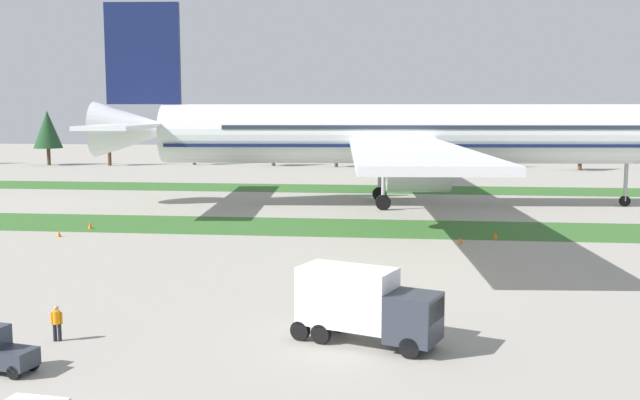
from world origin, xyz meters
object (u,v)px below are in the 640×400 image
Objects in this scene: baggage_tug at (4,354)px; airliner at (401,134)px; taxiway_marker_1 at (460,241)px; ground_crew_marshaller at (57,322)px; taxiway_marker_2 at (59,234)px; taxiway_marker_3 at (90,225)px; catering_truck at (365,303)px; taxiway_marker_0 at (495,236)px.

airliner is at bearing 175.52° from baggage_tug.
ground_crew_marshaller is at bearing -126.71° from taxiway_marker_1.
taxiway_marker_1 is at bearing 7.05° from airliner.
baggage_tug reaches higher than taxiway_marker_2.
baggage_tug is 5.35× the size of taxiway_marker_2.
taxiway_marker_2 is 4.54m from taxiway_marker_3.
catering_truck is 11.10× the size of taxiway_marker_3.
taxiway_marker_0 is at bearing 5.11° from taxiway_marker_2.
airliner is at bearing 39.89° from taxiway_marker_2.
taxiway_marker_3 reaches higher than taxiway_marker_2.
taxiway_marker_0 is at bearing -176.94° from catering_truck.
baggage_tug is 38.41m from taxiway_marker_3.
baggage_tug is 5.18× the size of taxiway_marker_0.
taxiway_marker_1 is at bearing -172.45° from catering_truck.
taxiway_marker_2 is at bearing -101.10° from taxiway_marker_3.
airliner is 160.33× the size of taxiway_marker_0.
baggage_tug reaches higher than ground_crew_marshaller.
ground_crew_marshaller is 3.32× the size of taxiway_marker_2.
taxiway_marker_1 is 1.05× the size of taxiway_marker_2.
baggage_tug is at bearing -71.33° from taxiway_marker_3.
airliner is 59.21m from baggage_tug.
ground_crew_marshaller reaches higher than taxiway_marker_2.
taxiway_marker_1 is (-3.17, -2.81, 0.00)m from taxiway_marker_0.
catering_truck reaches higher than taxiway_marker_1.
taxiway_marker_0 reaches higher than taxiway_marker_2.
baggage_tug reaches higher than taxiway_marker_1.
baggage_tug is (-16.20, -56.47, -7.42)m from airliner.
catering_truck reaches higher than ground_crew_marshaller.
ground_crew_marshaller is 34.48m from taxiway_marker_3.
taxiway_marker_3 is at bearing 101.30° from ground_crew_marshaller.
airliner is 165.42× the size of taxiway_marker_2.
catering_truck is at bearing 122.22° from baggage_tug.
ground_crew_marshaller is at bearing -68.64° from taxiway_marker_3.
ground_crew_marshaller is 39.34m from taxiway_marker_0.
taxiway_marker_0 is 4.24m from taxiway_marker_1.
catering_truck is 13.28× the size of taxiway_marker_1.
airliner reaches higher than taxiway_marker_2.
catering_truck is (14.91, 5.63, 1.14)m from baggage_tug.
catering_truck is 41.09m from taxiway_marker_3.
taxiway_marker_0 is 1.03× the size of taxiway_marker_2.
ground_crew_marshaller is (-15.93, -52.19, -7.29)m from airliner.
ground_crew_marshaller is 3.16× the size of taxiway_marker_1.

